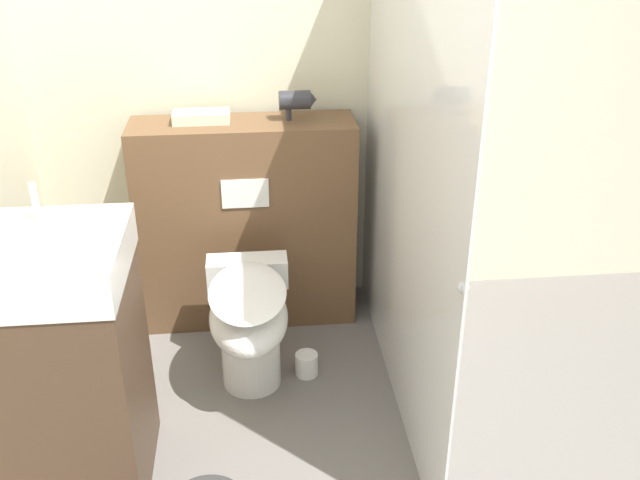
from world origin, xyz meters
The scene contains 8 objects.
wall_back centered at (0.00, 1.87, 1.25)m, with size 8.00×0.06×2.50m.
partition_panel centered at (-0.30, 1.63, 0.53)m, with size 1.07×0.33×1.05m.
shower_glass centered at (0.34, 0.97, 1.04)m, with size 0.04×1.74×2.09m.
toilet centered at (-0.30, 1.01, 0.35)m, with size 0.37×0.64×0.55m.
sink_vanity centered at (-0.99, 0.53, 0.51)m, with size 0.60×0.55×1.16m.
hair_drier centered at (-0.04, 1.64, 1.14)m, with size 0.18×0.09×0.14m.
folded_towel centered at (-0.48, 1.65, 1.08)m, with size 0.26×0.13×0.05m.
spare_toilet_roll centered at (-0.05, 1.07, 0.05)m, with size 0.10×0.10×0.11m.
Camera 1 is at (-0.26, -1.61, 2.06)m, focal length 40.00 mm.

